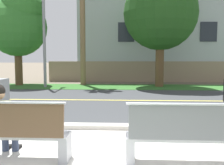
# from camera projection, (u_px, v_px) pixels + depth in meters

# --- Properties ---
(ground_plane) EXTENTS (140.00, 140.00, 0.00)m
(ground_plane) POSITION_uv_depth(u_px,v_px,m) (115.00, 95.00, 11.84)
(ground_plane) COLOR #665B4C
(sidewalk_pavement) EXTENTS (44.00, 3.60, 0.01)m
(sidewalk_pavement) POSITION_uv_depth(u_px,v_px,m) (97.00, 161.00, 4.28)
(sidewalk_pavement) COLOR beige
(sidewalk_pavement) RESTS_ON ground_plane
(curb_edge) EXTENTS (44.00, 0.30, 0.11)m
(curb_edge) POSITION_uv_depth(u_px,v_px,m) (106.00, 127.00, 6.22)
(curb_edge) COLOR #ADA89E
(curb_edge) RESTS_ON ground_plane
(street_asphalt) EXTENTS (52.00, 8.00, 0.01)m
(street_asphalt) POSITION_uv_depth(u_px,v_px,m) (114.00, 100.00, 10.35)
(street_asphalt) COLOR #383A3D
(street_asphalt) RESTS_ON ground_plane
(road_centre_line) EXTENTS (48.00, 0.14, 0.01)m
(road_centre_line) POSITION_uv_depth(u_px,v_px,m) (114.00, 100.00, 10.35)
(road_centre_line) COLOR #E0CC4C
(road_centre_line) RESTS_ON ground_plane
(far_verge_grass) EXTENTS (48.00, 2.80, 0.02)m
(far_verge_grass) POSITION_uv_depth(u_px,v_px,m) (117.00, 87.00, 15.05)
(far_verge_grass) COLOR #2D6026
(far_verge_grass) RESTS_ON ground_plane
(bench_left) EXTENTS (1.98, 0.48, 1.01)m
(bench_left) POSITION_uv_depth(u_px,v_px,m) (7.00, 134.00, 4.25)
(bench_left) COLOR #9EA0A8
(bench_left) RESTS_ON ground_plane
(bench_right) EXTENTS (1.98, 0.48, 1.01)m
(bench_right) POSITION_uv_depth(u_px,v_px,m) (190.00, 136.00, 4.10)
(bench_right) COLOR silver
(bench_right) RESTS_ON ground_plane
(seated_person_olive) EXTENTS (0.52, 0.68, 1.25)m
(seated_person_olive) POSITION_uv_depth(u_px,v_px,m) (2.00, 118.00, 4.41)
(seated_person_olive) COLOR #333D56
(seated_person_olive) RESTS_ON ground_plane
(streetlamp) EXTENTS (0.24, 2.10, 6.66)m
(streetlamp) POSITION_uv_depth(u_px,v_px,m) (45.00, 18.00, 14.70)
(streetlamp) COLOR gray
(streetlamp) RESTS_ON ground_plane
(shade_tree_far_left) EXTENTS (3.46, 3.46, 5.71)m
(shade_tree_far_left) POSITION_uv_depth(u_px,v_px,m) (19.00, 23.00, 15.59)
(shade_tree_far_left) COLOR brown
(shade_tree_far_left) RESTS_ON ground_plane
(shade_tree_left) EXTENTS (4.15, 4.15, 6.84)m
(shade_tree_left) POSITION_uv_depth(u_px,v_px,m) (163.00, 7.00, 14.69)
(shade_tree_left) COLOR brown
(shade_tree_left) RESTS_ON ground_plane
(garden_wall) EXTENTS (13.00, 0.36, 1.40)m
(garden_wall) POSITION_uv_depth(u_px,v_px,m) (143.00, 72.00, 18.10)
(garden_wall) COLOR gray
(garden_wall) RESTS_ON ground_plane
(house_across_street) EXTENTS (13.16, 6.91, 6.73)m
(house_across_street) POSITION_uv_depth(u_px,v_px,m) (161.00, 35.00, 20.94)
(house_across_street) COLOR #A3ADB2
(house_across_street) RESTS_ON ground_plane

